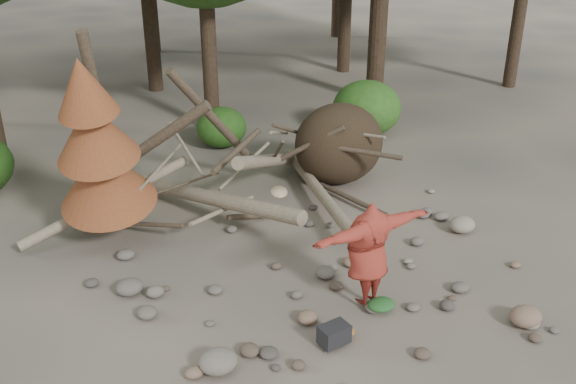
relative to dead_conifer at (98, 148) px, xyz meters
name	(u,v)px	position (x,y,z in m)	size (l,w,h in m)	color
ground	(324,296)	(3.12, -3.37, -2.11)	(120.00, 120.00, 0.00)	#514C44
deadfall_pile	(319,150)	(5.13, 0.87, -1.16)	(8.55, 5.24, 3.30)	#332619
dead_conifer	(98,148)	(0.00, 0.00, 0.00)	(2.06, 2.16, 4.35)	#4C3F30
bush_mid	(221,127)	(3.92, 4.43, -1.55)	(1.40, 1.40, 1.12)	#295819
bush_right	(367,108)	(8.12, 3.63, -1.31)	(2.00, 2.00, 1.60)	#336820
frisbee_thrower	(368,254)	(3.63, -3.91, -1.08)	(3.04, 0.91, 2.55)	maroon
backpack	(334,337)	(2.62, -4.65, -1.96)	(0.47, 0.31, 0.31)	black
cloth_green	(381,307)	(3.78, -4.19, -2.02)	(0.48, 0.40, 0.18)	#245A25
cloth_orange	(345,335)	(2.88, -4.56, -2.05)	(0.31, 0.25, 0.11)	#A8621C
boulder_front_left	(218,361)	(0.78, -4.47, -1.94)	(0.58, 0.53, 0.35)	slate
boulder_front_right	(526,316)	(5.74, -5.49, -1.95)	(0.55, 0.49, 0.33)	#836752
boulder_mid_right	(462,225)	(6.85, -2.45, -1.94)	(0.56, 0.50, 0.33)	gray
boulder_mid_left	(130,287)	(0.00, -1.89, -1.97)	(0.48, 0.43, 0.29)	#5F5750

